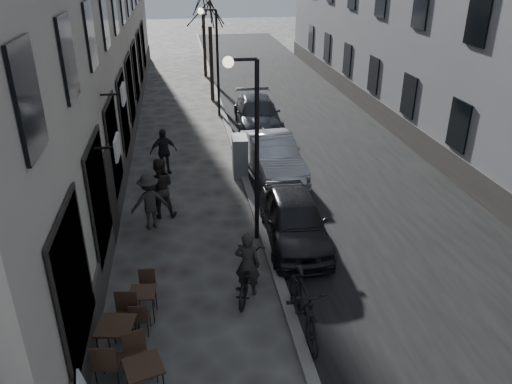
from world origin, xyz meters
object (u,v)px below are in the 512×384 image
object	(u,v)px
bistro_set_a	(145,378)
pedestrian_mid	(149,202)
utility_cabinet	(240,156)
tree_near	(209,11)
tree_far	(203,1)
bistro_set_c	(144,301)
bistro_set_b	(117,338)
pedestrian_far	(163,152)
car_near	(295,219)
bicycle	(248,275)
car_mid	(272,156)
streetlamp_far	(214,51)
car_far	(258,114)
pedestrian_near	(160,188)
moped	(303,305)
streetlamp_near	(250,132)

from	to	relation	value
bistro_set_a	pedestrian_mid	xyz separation A→B (m)	(-0.11, 6.38, 0.37)
bistro_set_a	utility_cabinet	distance (m)	10.29
tree_near	tree_far	bearing A→B (deg)	90.00
bistro_set_c	bistro_set_a	bearing A→B (deg)	-81.43
tree_far	bistro_set_b	xyz separation A→B (m)	(-3.33, -25.21, -4.15)
pedestrian_far	tree_near	bearing A→B (deg)	58.25
bistro_set_c	car_near	distance (m)	4.81
bistro_set_c	bicycle	distance (m)	2.43
tree_near	bicycle	bearing A→B (deg)	-91.68
tree_near	car_near	size ratio (longest dim) A/B	1.40
pedestrian_far	tree_far	bearing A→B (deg)	63.53
pedestrian_mid	tree_near	bearing A→B (deg)	-116.57
tree_far	bistro_set_a	xyz separation A→B (m)	(-2.76, -26.30, -4.18)
bicycle	pedestrian_far	size ratio (longest dim) A/B	1.12
tree_far	car_mid	size ratio (longest dim) A/B	1.30
streetlamp_far	car_far	xyz separation A→B (m)	(1.73, -2.31, -2.46)
pedestrian_near	car_mid	xyz separation A→B (m)	(3.94, 2.63, -0.22)
pedestrian_far	car_near	xyz separation A→B (m)	(3.62, -5.44, -0.15)
bistro_set_c	moped	distance (m)	3.49
bistro_set_c	car_mid	distance (m)	8.53
pedestrian_near	moped	distance (m)	6.51
streetlamp_near	tree_near	distance (m)	15.08
streetlamp_near	pedestrian_mid	world-z (taller)	streetlamp_near
streetlamp_far	bistro_set_b	distance (m)	16.74
streetlamp_near	bistro_set_b	distance (m)	5.94
bistro_set_c	bicycle	bearing A→B (deg)	17.55
bistro_set_b	car_far	bearing A→B (deg)	79.66
tree_near	moped	xyz separation A→B (m)	(0.45, -19.00, -3.98)
utility_cabinet	pedestrian_far	distance (m)	2.77
tree_near	tree_far	size ratio (longest dim) A/B	1.00
bistro_set_a	pedestrian_mid	distance (m)	6.39
pedestrian_near	streetlamp_near	bearing A→B (deg)	144.97
pedestrian_mid	pedestrian_far	distance (m)	4.05
streetlamp_far	bistro_set_a	world-z (taller)	streetlamp_far
bistro_set_b	streetlamp_far	bearing A→B (deg)	88.05
tree_far	pedestrian_mid	size ratio (longest dim) A/B	3.38
tree_near	bistro_set_c	bearing A→B (deg)	-99.11
utility_cabinet	bistro_set_c	bearing A→B (deg)	-108.97
pedestrian_mid	pedestrian_far	bearing A→B (deg)	-109.92
car_mid	pedestrian_mid	bearing A→B (deg)	-146.35
streetlamp_far	pedestrian_mid	bearing A→B (deg)	-104.36
utility_cabinet	car_mid	world-z (taller)	utility_cabinet
moped	pedestrian_far	bearing A→B (deg)	107.11
car_near	pedestrian_far	bearing A→B (deg)	126.23
pedestrian_far	bistro_set_b	bearing A→B (deg)	-112.46
streetlamp_near	car_near	xyz separation A→B (m)	(1.17, -0.33, -2.47)
car_near	moped	bearing A→B (deg)	-97.42
bistro_set_c	moped	world-z (taller)	moped
car_near	pedestrian_near	bearing A→B (deg)	153.05
bicycle	pedestrian_near	world-z (taller)	pedestrian_near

